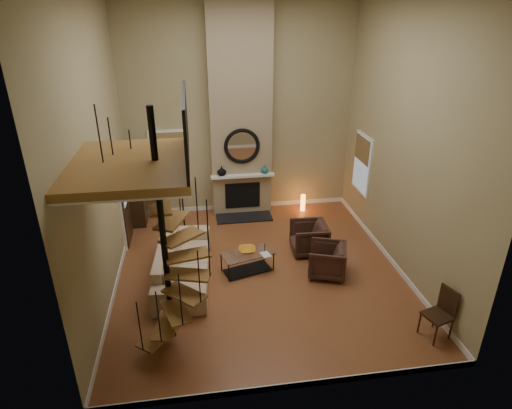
{
  "coord_description": "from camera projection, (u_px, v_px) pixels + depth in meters",
  "views": [
    {
      "loc": [
        -1.24,
        -7.81,
        5.24
      ],
      "look_at": [
        0.0,
        0.4,
        1.4
      ],
      "focal_mm": 30.09,
      "sensor_mm": 36.0,
      "label": 1
    }
  ],
  "objects": [
    {
      "name": "spiral_stair",
      "position": [
        165.0,
        247.0,
        6.78
      ],
      "size": [
        1.47,
        1.47,
        4.06
      ],
      "color": "black",
      "rests_on": "ground"
    },
    {
      "name": "bowl",
      "position": [
        247.0,
        250.0,
        9.19
      ],
      "size": [
        0.37,
        0.37,
        0.09
      ],
      "primitive_type": "imported",
      "color": "orange",
      "rests_on": "coffee_table"
    },
    {
      "name": "right_wall",
      "position": [
        406.0,
        143.0,
        8.63
      ],
      "size": [
        0.02,
        6.5,
        5.5
      ],
      "primitive_type": "cube",
      "color": "tan",
      "rests_on": "ground"
    },
    {
      "name": "hearth",
      "position": [
        244.0,
        217.0,
        11.68
      ],
      "size": [
        1.5,
        0.6,
        0.04
      ],
      "primitive_type": "cube",
      "color": "black",
      "rests_on": "ground"
    },
    {
      "name": "accent_lamp",
      "position": [
        303.0,
        203.0,
        12.0
      ],
      "size": [
        0.13,
        0.13,
        0.47
      ],
      "primitive_type": "cylinder",
      "color": "orange",
      "rests_on": "ground"
    },
    {
      "name": "left_wall",
      "position": [
        97.0,
        157.0,
        7.82
      ],
      "size": [
        0.02,
        6.5,
        5.5
      ],
      "primitive_type": "cube",
      "color": "tan",
      "rests_on": "ground"
    },
    {
      "name": "baseboard_front",
      "position": [
        292.0,
        386.0,
        6.45
      ],
      "size": [
        6.0,
        0.02,
        0.12
      ],
      "primitive_type": "cube",
      "color": "white",
      "rests_on": "ground"
    },
    {
      "name": "baseboard_left",
      "position": [
        117.0,
        280.0,
        8.95
      ],
      "size": [
        0.02,
        6.5,
        0.12
      ],
      "primitive_type": "cube",
      "color": "white",
      "rests_on": "ground"
    },
    {
      "name": "mantel",
      "position": [
        243.0,
        176.0,
        11.39
      ],
      "size": [
        1.7,
        0.18,
        0.06
      ],
      "primitive_type": "cube",
      "color": "white",
      "rests_on": "chimney_breast"
    },
    {
      "name": "chimney_breast",
      "position": [
        241.0,
        114.0,
        10.97
      ],
      "size": [
        1.6,
        0.38,
        5.5
      ],
      "primitive_type": "cube",
      "color": "#968261",
      "rests_on": "ground"
    },
    {
      "name": "mirror_frame",
      "position": [
        242.0,
        146.0,
        11.11
      ],
      "size": [
        0.94,
        0.1,
        0.94
      ],
      "primitive_type": "torus",
      "rotation": [
        1.57,
        0.0,
        0.0
      ],
      "color": "black",
      "rests_on": "chimney_breast"
    },
    {
      "name": "coffee_table",
      "position": [
        247.0,
        260.0,
        9.23
      ],
      "size": [
        1.2,
        0.83,
        0.43
      ],
      "color": "silver",
      "rests_on": "ground"
    },
    {
      "name": "sofa",
      "position": [
        183.0,
        261.0,
        8.98
      ],
      "size": [
        1.24,
        2.74,
        0.78
      ],
      "primitive_type": "imported",
      "rotation": [
        0.0,
        0.0,
        1.5
      ],
      "color": "tan",
      "rests_on": "ground"
    },
    {
      "name": "firebox",
      "position": [
        243.0,
        195.0,
        11.71
      ],
      "size": [
        0.95,
        0.02,
        0.72
      ],
      "primitive_type": "cube",
      "color": "black",
      "rests_on": "chimney_breast"
    },
    {
      "name": "hutch",
      "position": [
        136.0,
        189.0,
        11.11
      ],
      "size": [
        0.39,
        0.84,
        1.87
      ],
      "primitive_type": "cube",
      "color": "black",
      "rests_on": "ground"
    },
    {
      "name": "window_right",
      "position": [
        362.0,
        163.0,
        10.89
      ],
      "size": [
        0.06,
        1.02,
        1.52
      ],
      "color": "white",
      "rests_on": "right_wall"
    },
    {
      "name": "floor_lamp",
      "position": [
        181.0,
        180.0,
        10.38
      ],
      "size": [
        0.37,
        0.37,
        1.7
      ],
      "color": "black",
      "rests_on": "ground"
    },
    {
      "name": "armchair_near",
      "position": [
        312.0,
        238.0,
        9.96
      ],
      "size": [
        0.85,
        0.83,
        0.74
      ],
      "primitive_type": "imported",
      "rotation": [
        0.0,
        0.0,
        -1.62
      ],
      "color": "#41261E",
      "rests_on": "ground"
    },
    {
      "name": "baseboard_right",
      "position": [
        388.0,
        257.0,
        9.76
      ],
      "size": [
        0.02,
        6.5,
        0.12
      ],
      "primitive_type": "cube",
      "color": "white",
      "rests_on": "ground"
    },
    {
      "name": "baseboard_back",
      "position": [
        241.0,
        206.0,
        12.26
      ],
      "size": [
        6.0,
        0.02,
        0.12
      ],
      "primitive_type": "cube",
      "color": "white",
      "rests_on": "ground"
    },
    {
      "name": "armchair_far",
      "position": [
        331.0,
        260.0,
        9.08
      ],
      "size": [
        0.98,
        0.97,
        0.7
      ],
      "primitive_type": "imported",
      "rotation": [
        0.0,
        0.0,
        -1.91
      ],
      "color": "#41261E",
      "rests_on": "ground"
    },
    {
      "name": "front_wall",
      "position": [
        300.0,
        228.0,
        5.31
      ],
      "size": [
        6.0,
        0.02,
        5.5
      ],
      "primitive_type": "cube",
      "color": "tan",
      "rests_on": "ground"
    },
    {
      "name": "vase_right",
      "position": [
        265.0,
        169.0,
        11.45
      ],
      "size": [
        0.2,
        0.2,
        0.21
      ],
      "primitive_type": "imported",
      "color": "#195A56",
      "rests_on": "mantel"
    },
    {
      "name": "book",
      "position": [
        265.0,
        255.0,
        9.07
      ],
      "size": [
        0.24,
        0.28,
        0.02
      ],
      "primitive_type": "imported",
      "rotation": [
        0.0,
        0.0,
        0.27
      ],
      "color": "gray",
      "rests_on": "coffee_table"
    },
    {
      "name": "entry_door",
      "position": [
        124.0,
        201.0,
        10.15
      ],
      "size": [
        0.1,
        1.05,
        2.16
      ],
      "color": "white",
      "rests_on": "ground"
    },
    {
      "name": "loft",
      "position": [
        138.0,
        161.0,
        6.13
      ],
      "size": [
        1.7,
        2.2,
        1.09
      ],
      "color": "olive",
      "rests_on": "left_wall"
    },
    {
      "name": "mirror_disc",
      "position": [
        242.0,
        146.0,
        11.12
      ],
      "size": [
        0.8,
        0.01,
        0.8
      ],
      "primitive_type": "cylinder",
      "rotation": [
        1.57,
        0.0,
        0.0
      ],
      "color": "white",
      "rests_on": "chimney_breast"
    },
    {
      "name": "vase_left",
      "position": [
        222.0,
        171.0,
        11.29
      ],
      "size": [
        0.24,
        0.24,
        0.25
      ],
      "primitive_type": "imported",
      "color": "black",
      "rests_on": "mantel"
    },
    {
      "name": "back_wall",
      "position": [
        240.0,
        112.0,
        11.14
      ],
      "size": [
        6.0,
        0.02,
        5.5
      ],
      "primitive_type": "cube",
      "color": "tan",
      "rests_on": "ground"
    },
    {
      "name": "window_back",
      "position": [
        169.0,
        157.0,
        11.33
      ],
      "size": [
        1.02,
        0.06,
        1.52
      ],
      "color": "white",
      "rests_on": "back_wall"
    },
    {
      "name": "side_chair",
      "position": [
        442.0,
        311.0,
        7.32
      ],
      "size": [
        0.52,
        0.51,
        0.92
      ],
      "color": "black",
      "rests_on": "ground"
    },
    {
      "name": "ground",
      "position": [
        259.0,
        270.0,
        9.38
      ],
      "size": [
        6.0,
        6.5,
        0.01
      ],
      "primitive_type": "cube",
      "color": "#9F5C33",
      "rests_on": "ground"
    }
  ]
}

